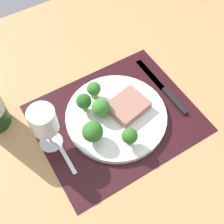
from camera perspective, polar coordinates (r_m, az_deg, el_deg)
ground_plane at (r=80.89cm, az=0.79°, el=-1.78°), size 140.00×110.00×3.00cm
placemat at (r=79.48cm, az=0.81°, el=-1.16°), size 41.63×34.31×0.30cm
plate at (r=78.68cm, az=0.82°, el=-0.80°), size 26.92×26.92×1.60cm
steak at (r=77.95cm, az=3.19°, el=1.00°), size 11.12×9.92×2.48cm
broccoli_near_fork at (r=71.35cm, az=-3.76°, el=-3.83°), size 5.15×5.15×6.25cm
broccoli_center at (r=76.43cm, az=-5.45°, el=2.02°), size 4.00×4.00×5.61cm
broccoli_near_steak at (r=75.42cm, az=-2.15°, el=0.84°), size 4.66×4.66×5.58cm
broccoli_back_left at (r=70.69cm, az=3.42°, el=-4.67°), size 3.92×3.92×5.76cm
broccoli_front_edge at (r=78.90cm, az=-3.53°, el=4.41°), size 3.75×3.75×5.35cm
fork at (r=76.72cm, az=-10.48°, el=-5.74°), size 2.40×19.20×0.50cm
knife at (r=85.61cm, az=10.16°, el=4.22°), size 1.80×23.00×0.80cm
wine_glass at (r=69.31cm, az=-13.00°, el=-2.01°), size 6.41×6.41×13.99cm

